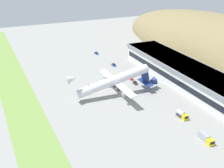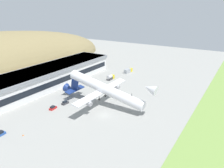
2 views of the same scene
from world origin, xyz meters
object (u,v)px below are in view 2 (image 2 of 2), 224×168
at_px(service_car_3, 0,134).
at_px(traffic_cone_0, 23,135).
at_px(terminal_building, 41,78).
at_px(fuel_truck, 128,71).
at_px(box_truck, 110,77).
at_px(service_car_2, 65,103).
at_px(cargo_airplane, 104,89).
at_px(service_car_0, 53,108).

xyz_separation_m(service_car_3, traffic_cone_0, (4.51, -7.41, -0.37)).
bearing_deg(terminal_building, fuel_truck, -27.58).
relative_size(fuel_truck, traffic_cone_0, 14.47).
bearing_deg(terminal_building, box_truck, -36.94).
distance_m(service_car_2, box_truck, 43.67).
relative_size(cargo_airplane, service_car_2, 13.54).
xyz_separation_m(service_car_2, box_truck, (43.64, 1.29, 0.83)).
bearing_deg(box_truck, cargo_airplane, -152.22).
bearing_deg(fuel_truck, service_car_2, 178.87).
bearing_deg(service_car_2, box_truck, 1.69).
bearing_deg(fuel_truck, service_car_3, 178.48).
height_order(service_car_0, box_truck, box_truck).
height_order(terminal_building, service_car_0, terminal_building).
bearing_deg(traffic_cone_0, service_car_0, 17.87).
relative_size(terminal_building, box_truck, 15.87).
distance_m(service_car_2, traffic_cone_0, 29.34).
xyz_separation_m(service_car_0, fuel_truck, (70.61, -2.11, 0.73)).
distance_m(service_car_3, traffic_cone_0, 8.68).
bearing_deg(box_truck, fuel_truck, -7.30).
relative_size(service_car_0, service_car_2, 1.03).
xyz_separation_m(box_truck, traffic_cone_0, (-72.34, -7.38, -1.21)).
distance_m(terminal_building, cargo_airplane, 43.81).
relative_size(terminal_building, service_car_2, 27.79).
height_order(terminal_building, fuel_truck, terminal_building).
bearing_deg(box_truck, terminal_building, 143.06).
height_order(terminal_building, box_truck, terminal_building).
xyz_separation_m(terminal_building, service_car_2, (-9.61, -26.88, -5.63)).
height_order(cargo_airplane, box_truck, cargo_airplane).
distance_m(service_car_0, service_car_2, 7.19).
relative_size(service_car_2, service_car_3, 0.91).
height_order(fuel_truck, box_truck, box_truck).
distance_m(fuel_truck, traffic_cone_0, 92.29).
height_order(terminal_building, service_car_3, terminal_building).
bearing_deg(cargo_airplane, fuel_truck, 16.06).
bearing_deg(terminal_building, service_car_2, -109.66).
bearing_deg(terminal_building, traffic_cone_0, -139.28).
bearing_deg(box_truck, traffic_cone_0, -174.18).
relative_size(service_car_3, traffic_cone_0, 7.18).
bearing_deg(service_car_3, fuel_truck, -1.52).
bearing_deg(service_car_3, terminal_building, 30.84).
xyz_separation_m(cargo_airplane, fuel_truck, (54.33, 15.64, -6.79)).
distance_m(service_car_0, fuel_truck, 70.64).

